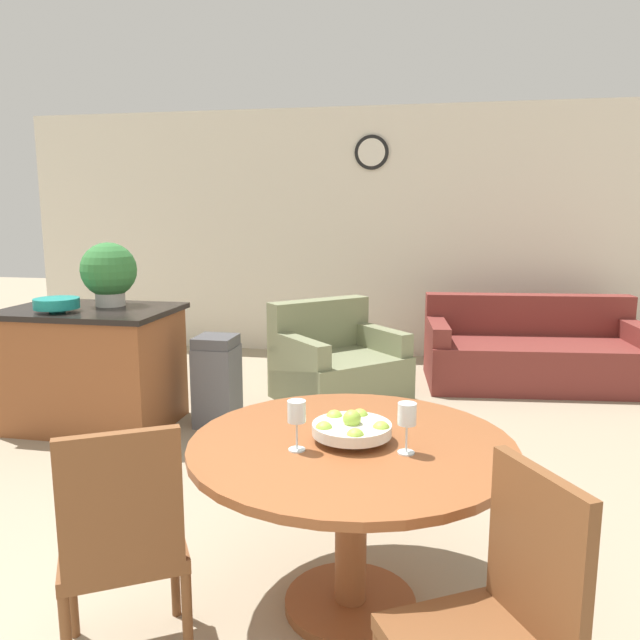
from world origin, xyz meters
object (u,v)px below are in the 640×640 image
(couch, at_px, (533,354))
(armchair, at_px, (337,367))
(dining_table, at_px, (351,480))
(dining_chair_near_left, at_px, (123,538))
(wine_glass_left, at_px, (297,414))
(wine_glass_right, at_px, (407,416))
(trash_bin, at_px, (217,381))
(fruit_bowl, at_px, (352,428))
(kitchen_island, at_px, (93,367))
(potted_plant, at_px, (109,272))
(teal_bowl, at_px, (57,304))
(dining_chair_near_right, at_px, (498,621))

(couch, distance_m, armchair, 1.91)
(dining_table, distance_m, couch, 3.84)
(dining_chair_near_left, distance_m, wine_glass_left, 0.73)
(wine_glass_right, distance_m, trash_bin, 2.64)
(wine_glass_right, bearing_deg, trash_bin, 126.29)
(fruit_bowl, distance_m, kitchen_island, 2.90)
(wine_glass_left, height_order, armchair, wine_glass_left)
(wine_glass_left, xyz_separation_m, potted_plant, (-1.94, 2.09, 0.29))
(wine_glass_left, relative_size, potted_plant, 0.41)
(wine_glass_left, height_order, teal_bowl, teal_bowl)
(fruit_bowl, relative_size, trash_bin, 0.46)
(potted_plant, height_order, trash_bin, potted_plant)
(dining_table, bearing_deg, armchair, 100.75)
(dining_table, height_order, armchair, armchair)
(dining_chair_near_left, xyz_separation_m, dining_chair_near_right, (1.22, -0.20, 0.00))
(dining_chair_near_right, height_order, kitchen_island, dining_chair_near_right)
(dining_chair_near_right, bearing_deg, dining_chair_near_left, 49.93)
(dining_chair_near_right, height_order, wine_glass_right, dining_chair_near_right)
(dining_chair_near_left, bearing_deg, potted_plant, 89.19)
(fruit_bowl, distance_m, armchair, 2.91)
(trash_bin, bearing_deg, dining_chair_near_left, -76.53)
(kitchen_island, distance_m, trash_bin, 0.94)
(dining_table, height_order, wine_glass_right, wine_glass_right)
(dining_table, xyz_separation_m, dining_chair_near_right, (0.51, -0.71, -0.04))
(trash_bin, xyz_separation_m, couch, (2.50, 1.64, -0.06))
(kitchen_island, distance_m, couch, 3.88)
(dining_chair_near_left, distance_m, kitchen_island, 2.78)
(dining_table, height_order, couch, couch)
(wine_glass_left, xyz_separation_m, teal_bowl, (-2.17, 1.76, 0.09))
(fruit_bowl, xyz_separation_m, couch, (1.19, 3.65, -0.50))
(dining_chair_near_left, height_order, teal_bowl, teal_bowl)
(dining_chair_near_left, distance_m, couch, 4.58)
(dining_chair_near_right, relative_size, wine_glass_right, 4.79)
(wine_glass_left, xyz_separation_m, kitchen_island, (-2.04, 1.95, -0.41))
(dining_chair_near_left, distance_m, fruit_bowl, 0.91)
(teal_bowl, distance_m, couch, 4.14)
(wine_glass_right, height_order, potted_plant, potted_plant)
(wine_glass_right, xyz_separation_m, armchair, (-0.75, 2.90, -0.58))
(couch, bearing_deg, fruit_bowl, -114.27)
(dining_table, distance_m, armchair, 2.89)
(dining_chair_near_left, bearing_deg, wine_glass_left, 5.33)
(armchair, bearing_deg, potted_plant, 164.83)
(wine_glass_right, bearing_deg, wine_glass_left, -172.93)
(potted_plant, relative_size, couch, 0.23)
(dining_chair_near_left, xyz_separation_m, fruit_bowl, (0.71, 0.51, 0.26))
(trash_bin, bearing_deg, fruit_bowl, -56.77)
(fruit_bowl, relative_size, potted_plant, 0.65)
(teal_bowl, xyz_separation_m, armchair, (1.82, 1.19, -0.67))
(couch, bearing_deg, dining_chair_near_left, -120.79)
(kitchen_island, relative_size, couch, 0.60)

